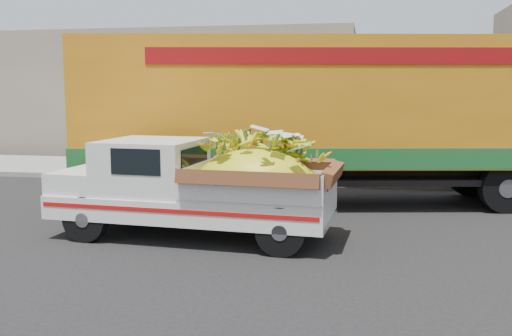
# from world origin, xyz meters

# --- Properties ---
(ground) EXTENTS (100.00, 100.00, 0.00)m
(ground) POSITION_xyz_m (0.00, 0.00, 0.00)
(ground) COLOR black
(ground) RESTS_ON ground
(curb) EXTENTS (60.00, 0.25, 0.15)m
(curb) POSITION_xyz_m (0.00, 5.40, 0.07)
(curb) COLOR gray
(curb) RESTS_ON ground
(sidewalk) EXTENTS (60.00, 4.00, 0.14)m
(sidewalk) POSITION_xyz_m (0.00, 7.50, 0.07)
(sidewalk) COLOR gray
(sidewalk) RESTS_ON ground
(building_left) EXTENTS (18.00, 6.00, 5.00)m
(building_left) POSITION_xyz_m (-8.00, 13.40, 2.50)
(building_left) COLOR gray
(building_left) RESTS_ON ground
(pickup_truck) EXTENTS (5.12, 2.16, 1.76)m
(pickup_truck) POSITION_xyz_m (-1.13, -0.66, 0.94)
(pickup_truck) COLOR black
(pickup_truck) RESTS_ON ground
(semi_trailer) EXTENTS (12.09, 4.84, 3.80)m
(semi_trailer) POSITION_xyz_m (0.92, 2.96, 2.12)
(semi_trailer) COLOR black
(semi_trailer) RESTS_ON ground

